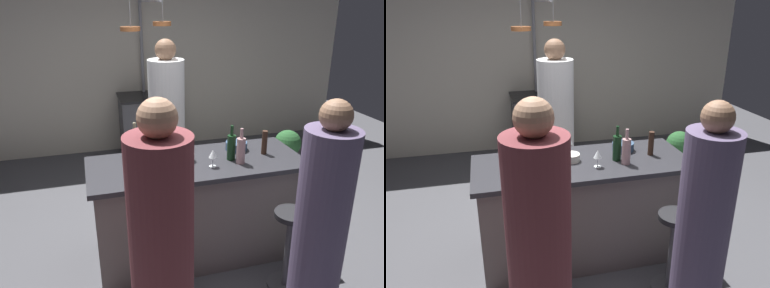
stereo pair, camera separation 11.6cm
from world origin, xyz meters
TOP-DOWN VIEW (x-y plane):
  - ground_plane at (0.00, 0.00)m, footprint 9.00×9.00m
  - back_wall at (0.00, 2.85)m, footprint 6.40×0.16m
  - kitchen_island at (0.00, 0.00)m, footprint 1.80×0.72m
  - stove_range at (0.00, 2.45)m, footprint 0.80×0.64m
  - chef at (-0.02, 1.04)m, footprint 0.38×0.38m
  - bar_stool_left at (-0.51, -0.62)m, footprint 0.28×0.28m
  - guest_left at (-0.52, -1.02)m, footprint 0.36×0.36m
  - bar_stool_right at (0.55, -0.62)m, footprint 0.28×0.28m
  - guest_right at (0.55, -0.96)m, footprint 0.34×0.34m
  - overhead_pot_rack at (-0.06, 2.09)m, footprint 0.56×1.42m
  - potted_plant at (1.73, 1.48)m, footprint 0.36×0.36m
  - pepper_mill at (0.61, 0.00)m, footprint 0.05×0.05m
  - wine_bottle_red at (0.29, -0.04)m, footprint 0.07×0.07m
  - wine_bottle_white at (-0.48, 0.20)m, footprint 0.07×0.07m
  - wine_bottle_rose at (0.33, -0.13)m, footprint 0.07×0.07m
  - wine_glass_near_left_guest at (0.09, -0.14)m, footprint 0.07×0.07m
  - wine_glass_near_right_guest at (-0.36, 0.01)m, footprint 0.07×0.07m
  - wine_glass_by_chef at (-0.06, 0.22)m, footprint 0.07×0.07m
  - mixing_bowl_blue at (0.42, 0.16)m, footprint 0.19×0.19m
  - mixing_bowl_ceramic at (-0.09, 0.03)m, footprint 0.15×0.15m

SIDE VIEW (x-z plane):
  - ground_plane at x=0.00m, z-range 0.00..0.00m
  - potted_plant at x=1.73m, z-range 0.04..0.56m
  - bar_stool_left at x=-0.51m, z-range 0.04..0.72m
  - bar_stool_right at x=0.55m, z-range 0.04..0.72m
  - stove_range at x=0.00m, z-range 0.00..0.89m
  - kitchen_island at x=0.00m, z-range 0.00..0.90m
  - guest_right at x=0.55m, z-range -0.06..1.57m
  - guest_left at x=-0.52m, z-range -0.06..1.66m
  - chef at x=-0.02m, z-range -0.06..1.73m
  - mixing_bowl_ceramic at x=-0.09m, z-range 0.90..0.96m
  - mixing_bowl_blue at x=0.42m, z-range 0.90..0.97m
  - pepper_mill at x=0.61m, z-range 0.90..1.11m
  - wine_glass_near_left_guest at x=0.09m, z-range 0.93..1.08m
  - wine_glass_near_right_guest at x=-0.36m, z-range 0.93..1.08m
  - wine_glass_by_chef at x=-0.06m, z-range 0.93..1.08m
  - wine_bottle_red at x=0.29m, z-range 0.86..1.16m
  - wine_bottle_rose at x=0.33m, z-range 0.86..1.16m
  - wine_bottle_white at x=-0.48m, z-range 0.86..1.18m
  - back_wall at x=0.00m, z-range 0.00..2.60m
  - overhead_pot_rack at x=-0.06m, z-range 0.51..2.68m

